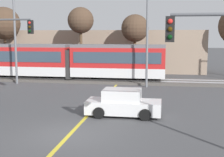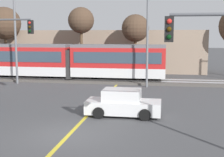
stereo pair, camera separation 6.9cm
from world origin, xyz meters
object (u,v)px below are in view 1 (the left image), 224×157
object	(u,v)px
bare_tree_far_west	(4,23)
bare_tree_east	(135,29)
street_lamp_west	(16,25)
light_rail_tram	(71,60)
sedan_crossing	(123,104)
bare_tree_west	(81,21)
street_lamp_centre	(150,24)

from	to	relation	value
bare_tree_far_west	bare_tree_east	xyz separation A→B (m)	(15.87, -1.28, -0.68)
street_lamp_west	bare_tree_east	distance (m)	12.39
street_lamp_west	bare_tree_east	xyz separation A→B (m)	(10.25, 6.95, -0.20)
light_rail_tram	bare_tree_east	xyz separation A→B (m)	(5.95, 4.14, 3.16)
sedan_crossing	bare_tree_east	xyz separation A→B (m)	(-0.93, 16.92, 4.51)
light_rail_tram	street_lamp_west	size ratio (longest dim) A/B	1.91
bare_tree_far_west	bare_tree_west	world-z (taller)	bare_tree_far_west
light_rail_tram	bare_tree_west	world-z (taller)	bare_tree_west
street_lamp_west	bare_tree_west	world-z (taller)	street_lamp_west
sedan_crossing	bare_tree_west	size ratio (longest dim) A/B	0.56
bare_tree_east	light_rail_tram	bearing A→B (deg)	-145.20
bare_tree_far_west	bare_tree_west	distance (m)	10.10
street_lamp_centre	bare_tree_far_west	world-z (taller)	street_lamp_centre
street_lamp_west	bare_tree_far_west	xyz separation A→B (m)	(-5.62, 8.23, 0.49)
street_lamp_west	bare_tree_far_west	size ratio (longest dim) A/B	1.23
bare_tree_far_west	bare_tree_east	size ratio (longest dim) A/B	1.16
street_lamp_west	street_lamp_centre	bearing A→B (deg)	0.08
bare_tree_west	street_lamp_centre	bearing A→B (deg)	-39.69
sedan_crossing	light_rail_tram	bearing A→B (deg)	118.29
sedan_crossing	bare_tree_east	size ratio (longest dim) A/B	0.62
bare_tree_far_west	light_rail_tram	bearing A→B (deg)	-28.65
street_lamp_centre	bare_tree_west	bearing A→B (deg)	140.31
street_lamp_west	bare_tree_west	size ratio (longest dim) A/B	1.28
light_rail_tram	bare_tree_far_west	bearing A→B (deg)	151.35
light_rail_tram	sedan_crossing	bearing A→B (deg)	-61.71
sedan_crossing	bare_tree_far_west	bearing A→B (deg)	132.71
light_rail_tram	bare_tree_east	distance (m)	7.91
street_lamp_west	street_lamp_centre	world-z (taller)	street_lamp_west
sedan_crossing	bare_tree_east	distance (m)	17.53
street_lamp_centre	bare_tree_far_west	bearing A→B (deg)	155.21
bare_tree_east	sedan_crossing	bearing A→B (deg)	-86.87
street_lamp_centre	bare_tree_east	distance (m)	7.20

